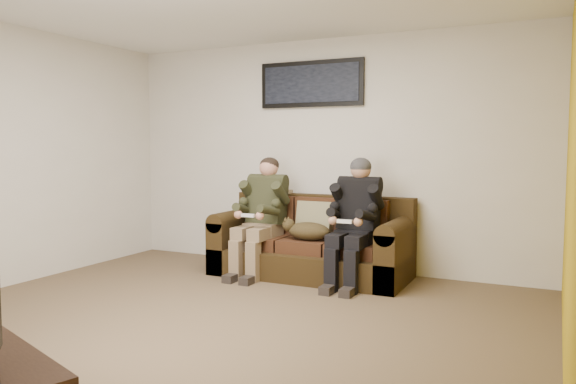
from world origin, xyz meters
The scene contains 11 objects.
floor centered at (0.00, 0.00, 0.00)m, with size 5.00×5.00×0.00m, color brown.
wall_back centered at (0.00, 2.25, 1.30)m, with size 5.00×5.00×0.00m, color beige.
wall_right centered at (2.50, 0.00, 1.30)m, with size 4.50×4.50×0.00m, color beige.
accent_wall_right centered at (2.49, 0.00, 1.30)m, with size 4.50×4.50×0.00m, color #B39311.
sofa centered at (0.05, 1.82, 0.32)m, with size 2.08×0.90×0.85m.
throw_pillow centered at (0.05, 1.86, 0.60)m, with size 0.40×0.11×0.38m, color #837C56.
throw_blanket centered at (-0.58, 2.09, 0.85)m, with size 0.43×0.21×0.08m, color tan.
person_left centered at (-0.48, 1.65, 0.71)m, with size 0.51×0.87×1.27m.
person_right centered at (0.59, 1.65, 0.71)m, with size 0.51×0.86×1.28m.
cat centered at (0.08, 1.61, 0.52)m, with size 0.66×0.26×0.24m.
framed_poster centered at (-0.15, 2.22, 2.10)m, with size 1.25×0.05×0.52m.
Camera 1 is at (2.42, -3.70, 1.40)m, focal length 35.00 mm.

